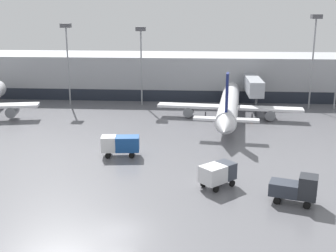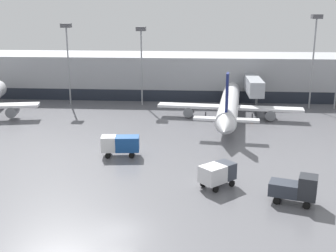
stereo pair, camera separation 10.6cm
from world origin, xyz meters
The scene contains 10 objects.
ground_plane centered at (0.00, 0.00, 0.00)m, with size 320.00×320.00×0.00m, color slate.
terminal_building centered at (0.06, 61.94, 4.49)m, with size 160.00×27.76×9.00m.
parked_jet_2 centered at (11.57, 40.55, 2.54)m, with size 25.16×37.33×9.67m.
service_truck_1 centered at (-3.57, 19.19, 1.62)m, with size 5.00×2.51×2.65m.
service_truck_2 centered at (8.49, 10.11, 1.55)m, with size 4.20×4.12×2.49m.
service_truck_3 centered at (15.86, 6.72, 1.55)m, with size 4.79×3.20×2.95m.
traffic_cone_0 centered at (15.32, 37.97, 0.40)m, with size 0.42×0.42×0.80m.
apron_light_mast_1 centered at (-19.62, 49.90, 12.77)m, with size 1.80×1.80×15.90m.
apron_light_mast_3 centered at (27.47, 49.64, 13.96)m, with size 1.80×1.80×17.61m.
apron_light_mast_4 centered at (-5.17, 50.80, 12.33)m, with size 1.80×1.80×15.29m.
Camera 1 is at (6.46, -31.64, 17.86)m, focal length 45.00 mm.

